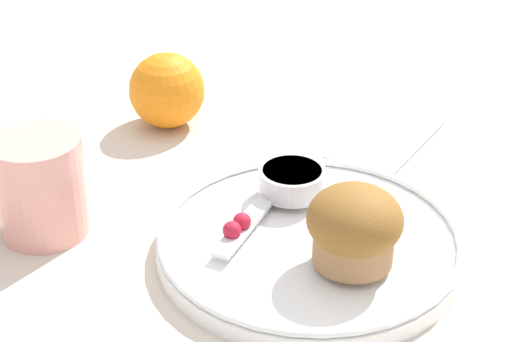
% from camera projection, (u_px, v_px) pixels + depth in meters
% --- Properties ---
extents(ground_plane, '(3.00, 3.00, 0.00)m').
position_uv_depth(ground_plane, '(294.00, 253.00, 0.69)').
color(ground_plane, beige).
extents(plate, '(0.25, 0.25, 0.02)m').
position_uv_depth(plate, '(309.00, 242.00, 0.68)').
color(plate, white).
rests_on(plate, ground_plane).
extents(muffin, '(0.07, 0.07, 0.06)m').
position_uv_depth(muffin, '(354.00, 227.00, 0.63)').
color(muffin, '#9E7047').
rests_on(muffin, plate).
extents(cream_ramekin, '(0.06, 0.06, 0.02)m').
position_uv_depth(cream_ramekin, '(292.00, 179.00, 0.73)').
color(cream_ramekin, silver).
rests_on(cream_ramekin, plate).
extents(berry_pair, '(0.03, 0.01, 0.01)m').
position_uv_depth(berry_pair, '(237.00, 226.00, 0.67)').
color(berry_pair, '#B7192D').
rests_on(berry_pair, plate).
extents(butter_knife, '(0.17, 0.04, 0.00)m').
position_uv_depth(butter_knife, '(265.00, 201.00, 0.71)').
color(butter_knife, silver).
rests_on(butter_knife, plate).
extents(orange_fruit, '(0.08, 0.08, 0.08)m').
position_uv_depth(orange_fruit, '(167.00, 90.00, 0.86)').
color(orange_fruit, orange).
rests_on(orange_fruit, ground_plane).
extents(juice_glass, '(0.07, 0.07, 0.09)m').
position_uv_depth(juice_glass, '(41.00, 186.00, 0.69)').
color(juice_glass, '#E5998C').
rests_on(juice_glass, ground_plane).
extents(folded_napkin, '(0.13, 0.07, 0.01)m').
position_uv_depth(folded_napkin, '(386.00, 138.00, 0.85)').
color(folded_napkin, '#B2BCCC').
rests_on(folded_napkin, ground_plane).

